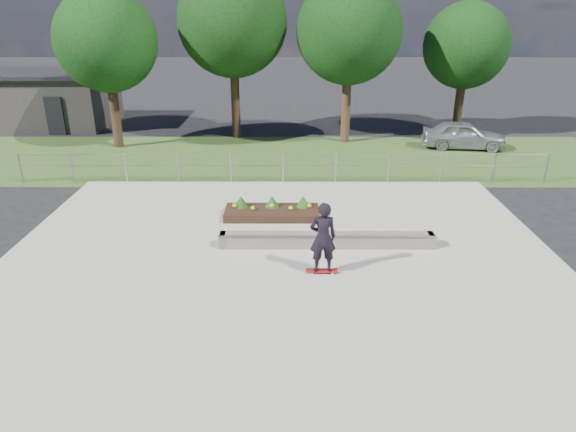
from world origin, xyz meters
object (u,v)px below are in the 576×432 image
at_px(grind_ledge, 327,240).
at_px(planter_bed, 272,211).
at_px(parked_car, 464,135).
at_px(skateboarder, 323,238).

height_order(grind_ledge, planter_bed, planter_bed).
distance_m(grind_ledge, parked_car, 13.16).
xyz_separation_m(skateboarder, parked_car, (7.44, 12.52, -0.39)).
height_order(skateboarder, parked_car, skateboarder).
bearing_deg(parked_car, planter_bed, 142.71).
relative_size(planter_bed, parked_car, 0.78).
bearing_deg(skateboarder, planter_bed, 109.92).
bearing_deg(planter_bed, grind_ledge, -54.96).
relative_size(grind_ledge, planter_bed, 2.00).
distance_m(planter_bed, skateboarder, 4.13).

